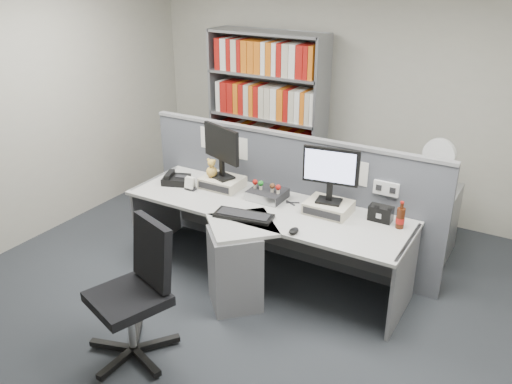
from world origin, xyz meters
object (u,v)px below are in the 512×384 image
Objects in this scene: desk_phone at (176,179)px; cola_bottle at (400,218)px; monitor_left at (221,148)px; desk_calendar at (190,184)px; speaker at (381,213)px; desk at (253,243)px; monitor_right at (331,170)px; desk_fan at (439,158)px; mouse at (294,231)px; shelving_unit at (267,120)px; desktop_pc at (267,194)px; filing_cabinet at (429,222)px; keyboard at (244,216)px; office_chair at (137,288)px.

cola_bottle reaches higher than desk_phone.
desk_calendar is (-0.23, -0.20, -0.35)m from monitor_left.
speaker is at bearing 2.92° from monitor_left.
desk_calendar is at bearing 167.08° from desk.
desk_fan is at bearing 56.69° from monitor_right.
monitor_left is 2.15× the size of cola_bottle.
mouse is 2.39m from shelving_unit.
shelving_unit is at bearing 143.45° from speaker.
desk_phone is 1.56× the size of speaker.
desktop_pc is 0.62× the size of desk_fan.
desk is 5.33× the size of monitor_right.
desk_calendar is at bearing -86.43° from shelving_unit.
desk_calendar is 2.38m from filing_cabinet.
keyboard is 1.96m from filing_cabinet.
shelving_unit is (-0.85, 1.91, 0.24)m from keyboard.
desk_phone is at bearing -162.37° from monitor_left.
desktop_pc is 0.16× the size of shelving_unit.
desk is 0.88m from desk_calendar.
filing_cabinet is at bearing 27.59° from desk_phone.
speaker is 0.99m from desk_fan.
mouse is 0.16× the size of filing_cabinet.
desk is 1.19m from office_chair.
monitor_left is at bearing 138.98° from keyboard.
shelving_unit reaches higher than filing_cabinet.
speaker reaches higher than desk.
monitor_left is at bearing 100.34° from office_chair.
filing_cabinet is (0.75, 1.51, -0.39)m from mouse.
desk is 0.54m from mouse.
keyboard is at bearing -41.02° from monitor_left.
shelving_unit is (-0.83, 1.48, 0.21)m from desktop_pc.
monitor_left is at bearing -150.10° from filing_cabinet.
office_chair is at bearing -120.22° from desk_fan.
monitor_right reaches higher than keyboard.
desk_phone is 0.44× the size of filing_cabinet.
desk_calendar is 1.68m from shelving_unit.
shelving_unit is at bearing 113.93° from keyboard.
desktop_pc is at bearing -140.91° from filing_cabinet.
desk_phone reaches higher than desk.
speaker is 2.34m from shelving_unit.
keyboard is 0.50m from mouse.
desk_calendar is (-0.80, 0.18, 0.32)m from desk.
desktop_pc is at bearing 81.77° from office_chair.
desk_fan is (1.27, 1.03, 0.26)m from desktop_pc.
desk_phone is at bearing -175.39° from cola_bottle.
desktop_pc is at bearing -175.00° from speaker.
desk_fan is (0.67, 1.02, -0.09)m from monitor_right.
speaker is at bearing -36.55° from shelving_unit.
monitor_right is at bearing -177.13° from cola_bottle.
desktop_pc is at bearing 14.50° from desk_calendar.
shelving_unit reaches higher than desk_calendar.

